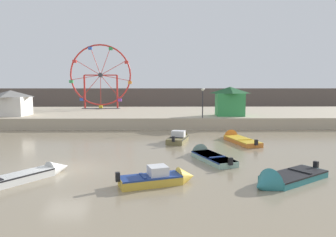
% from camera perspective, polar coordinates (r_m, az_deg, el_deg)
% --- Properties ---
extents(ground_plane, '(240.00, 240.00, 0.00)m').
position_cam_1_polar(ground_plane, '(19.33, -18.53, -8.99)').
color(ground_plane, gray).
extents(quay_promenade, '(110.00, 19.15, 1.31)m').
position_cam_1_polar(quay_promenade, '(43.98, -8.48, 0.48)').
color(quay_promenade, '#B7A88E').
rests_on(quay_promenade, ground_plane).
extents(distant_town_skyline, '(140.00, 3.00, 4.40)m').
position_cam_1_polar(distant_town_skyline, '(62.12, -6.28, 3.57)').
color(distant_town_skyline, '#564C47').
rests_on(distant_town_skyline, ground_plane).
extents(motorboat_teal_painted, '(4.97, 4.02, 1.47)m').
position_cam_1_polar(motorboat_teal_painted, '(16.72, 20.36, -10.69)').
color(motorboat_teal_painted, teal).
rests_on(motorboat_teal_painted, ground_plane).
extents(motorboat_mustard_yellow, '(4.09, 2.28, 1.24)m').
position_cam_1_polar(motorboat_mustard_yellow, '(15.69, -1.16, -10.99)').
color(motorboat_mustard_yellow, gold).
rests_on(motorboat_mustard_yellow, ground_plane).
extents(motorboat_pale_grey, '(4.23, 5.24, 1.04)m').
position_cam_1_polar(motorboat_pale_grey, '(17.96, -24.75, -9.61)').
color(motorboat_pale_grey, silver).
rests_on(motorboat_pale_grey, ground_plane).
extents(motorboat_orange_hull, '(2.65, 5.86, 1.37)m').
position_cam_1_polar(motorboat_orange_hull, '(28.30, 12.50, -3.64)').
color(motorboat_orange_hull, orange).
rests_on(motorboat_orange_hull, ground_plane).
extents(motorboat_olive_wood, '(2.28, 3.85, 1.43)m').
position_cam_1_polar(motorboat_olive_wood, '(27.25, 2.08, -3.63)').
color(motorboat_olive_wood, olive).
rests_on(motorboat_olive_wood, ground_plane).
extents(motorboat_seafoam, '(2.94, 5.04, 1.28)m').
position_cam_1_polar(motorboat_seafoam, '(21.26, 7.08, -6.79)').
color(motorboat_seafoam, '#93BCAD').
rests_on(motorboat_seafoam, ground_plane).
extents(ferris_wheel_red_frame, '(9.79, 1.20, 10.09)m').
position_cam_1_polar(ferris_wheel_red_frame, '(49.75, -12.44, 7.65)').
color(ferris_wheel_red_frame, red).
rests_on(ferris_wheel_red_frame, quay_promenade).
extents(carnival_booth_white_ticket, '(4.27, 3.67, 3.08)m').
position_cam_1_polar(carnival_booth_white_ticket, '(41.85, -27.20, 2.69)').
color(carnival_booth_white_ticket, silver).
rests_on(carnival_booth_white_ticket, quay_promenade).
extents(carnival_booth_green_kiosk, '(3.70, 2.97, 3.50)m').
position_cam_1_polar(carnival_booth_green_kiosk, '(37.73, 11.45, 3.26)').
color(carnival_booth_green_kiosk, '#33934C').
rests_on(carnival_booth_green_kiosk, quay_promenade).
extents(promenade_lamp_near, '(0.32, 0.32, 3.35)m').
position_cam_1_polar(promenade_lamp_near, '(34.81, 6.49, 3.81)').
color(promenade_lamp_near, '#2D2D33').
rests_on(promenade_lamp_near, quay_promenade).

